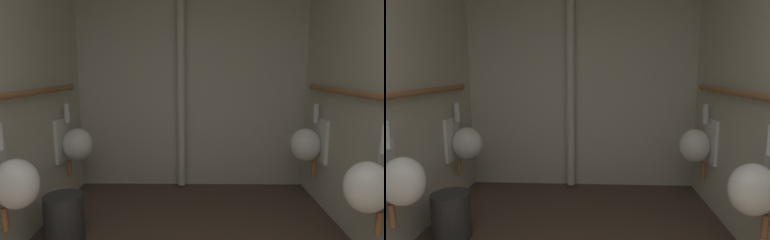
# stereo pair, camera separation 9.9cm
# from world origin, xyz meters

# --- Properties ---
(wall_back) EXTENTS (2.76, 0.06, 2.70)m
(wall_back) POSITION_xyz_m (0.00, 3.53, 1.35)
(wall_back) COLOR beige
(wall_back) RESTS_ON ground
(urinal_left_mid) EXTENTS (0.32, 0.30, 0.76)m
(urinal_left_mid) POSITION_xyz_m (-1.17, 1.80, 0.64)
(urinal_left_mid) COLOR white
(urinal_left_far) EXTENTS (0.32, 0.30, 0.76)m
(urinal_left_far) POSITION_xyz_m (-1.17, 2.91, 0.64)
(urinal_left_far) COLOR white
(urinal_right_mid) EXTENTS (0.32, 0.30, 0.76)m
(urinal_right_mid) POSITION_xyz_m (1.17, 1.76, 0.64)
(urinal_right_mid) COLOR white
(urinal_right_far) EXTENTS (0.32, 0.30, 0.76)m
(urinal_right_far) POSITION_xyz_m (1.17, 2.93, 0.64)
(urinal_right_far) COLOR white
(standpipe_back_wall) EXTENTS (0.09, 0.09, 2.65)m
(standpipe_back_wall) POSITION_xyz_m (-0.12, 3.42, 1.35)
(standpipe_back_wall) COLOR beige
(standpipe_back_wall) RESTS_ON ground
(waste_bin) EXTENTS (0.31, 0.31, 0.38)m
(waste_bin) POSITION_xyz_m (-1.02, 2.20, 0.19)
(waste_bin) COLOR #2D2D2D
(waste_bin) RESTS_ON ground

